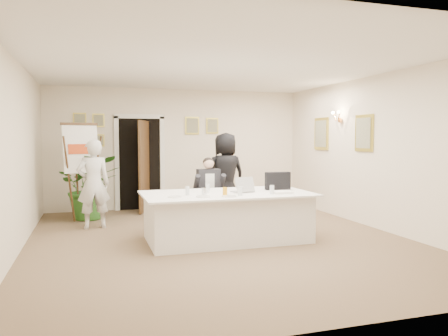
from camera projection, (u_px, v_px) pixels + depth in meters
floor at (219, 240)px, 7.13m from camera, size 7.00×7.00×0.00m
ceiling at (219, 66)px, 6.93m from camera, size 6.00×7.00×0.02m
wall_back at (178, 149)px, 10.37m from camera, size 6.00×0.10×2.80m
wall_front at (336, 169)px, 3.69m from camera, size 6.00×0.10×2.80m
wall_left at (16, 156)px, 6.15m from camera, size 0.10×7.00×2.80m
wall_right at (378, 152)px, 7.91m from camera, size 0.10×7.00×2.80m
doorway at (141, 165)px, 9.96m from camera, size 1.14×0.86×2.20m
pictures_back_wall at (144, 130)px, 10.07m from camera, size 3.40×0.06×0.80m
pictures_right_wall at (340, 133)px, 9.02m from camera, size 0.06×2.20×0.80m
wall_sconce at (338, 116)px, 8.98m from camera, size 0.20×0.30×0.24m
conference_table at (227, 216)px, 7.06m from camera, size 2.70×1.44×0.78m
seated_man at (209, 192)px, 8.06m from camera, size 0.63×0.66×1.32m
flip_chart at (80, 177)px, 8.55m from camera, size 0.69×0.50×1.91m
standing_man at (93, 184)px, 7.97m from camera, size 0.65×0.48×1.63m
standing_woman at (225, 175)px, 9.19m from camera, size 0.91×0.64×1.77m
potted_palm at (91, 187)px, 8.90m from camera, size 1.19×1.04×1.32m
laptop at (242, 184)px, 7.12m from camera, size 0.42×0.43×0.28m
laptop_bag at (278, 181)px, 7.46m from camera, size 0.44×0.14×0.30m
paper_stack at (281, 192)px, 6.98m from camera, size 0.34×0.25×0.03m
plate_left at (175, 197)px, 6.49m from camera, size 0.27×0.27×0.01m
plate_mid at (203, 197)px, 6.53m from camera, size 0.27×0.27×0.01m
plate_near at (229, 196)px, 6.56m from camera, size 0.27×0.27×0.01m
glass_a at (187, 191)px, 6.73m from camera, size 0.07×0.07×0.14m
glass_b at (240, 191)px, 6.69m from camera, size 0.08×0.08×0.14m
glass_c at (272, 190)px, 6.88m from camera, size 0.07×0.07×0.14m
glass_d at (208, 188)px, 7.09m from camera, size 0.08×0.08×0.14m
oj_glass at (225, 192)px, 6.66m from camera, size 0.09×0.09×0.13m
steel_jug at (204, 191)px, 6.79m from camera, size 0.09×0.09×0.11m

